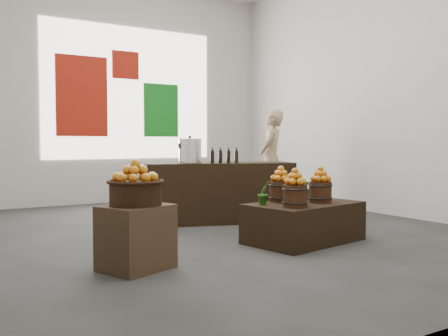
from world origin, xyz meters
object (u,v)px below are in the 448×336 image
wicker_basket (136,193)px  display_table (304,222)px  counter (220,192)px  crate (136,237)px  stock_pot_left (190,151)px  shopper (271,159)px

wicker_basket → display_table: bearing=4.7°
counter → crate: bearing=-117.0°
counter → stock_pot_left: (-0.39, 0.14, 0.56)m
stock_pot_left → shopper: size_ratio=0.19×
crate → counter: bearing=43.5°
crate → stock_pot_left: (1.55, 1.97, 0.69)m
stock_pot_left → shopper: 1.99m
crate → counter: size_ratio=0.28×
wicker_basket → display_table: (2.02, 0.17, -0.44)m
crate → shopper: size_ratio=0.34×
stock_pot_left → counter: bearing=-19.5°
counter → shopper: bearing=47.9°
stock_pot_left → shopper: (1.87, 0.67, -0.15)m
display_table → stock_pot_left: stock_pot_left is taller
display_table → stock_pot_left: 2.01m
display_table → stock_pot_left: (-0.47, 1.80, 0.76)m
crate → counter: counter is taller
crate → display_table: size_ratio=0.45×
counter → shopper: 1.74m
crate → display_table: crate is taller
display_table → crate: bearing=174.5°
crate → wicker_basket: (0.00, 0.00, 0.38)m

